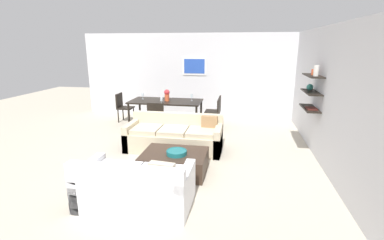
{
  "coord_description": "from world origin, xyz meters",
  "views": [
    {
      "loc": [
        1.4,
        -5.6,
        2.32
      ],
      "look_at": [
        0.36,
        0.2,
        0.75
      ],
      "focal_mm": 26.32,
      "sensor_mm": 36.0,
      "label": 1
    }
  ],
  "objects_px": {
    "loveseat_white": "(135,187)",
    "decorative_bowl": "(177,152)",
    "dining_chair_right_near": "(214,113)",
    "dining_chair_left_far": "(123,105)",
    "dining_table": "(166,103)",
    "wine_glass_foot": "(161,99)",
    "coffee_table": "(174,162)",
    "centerpiece_vase": "(167,95)",
    "dining_chair_foot": "(157,116)",
    "dining_chair_right_far": "(216,109)",
    "wine_glass_left_far": "(143,95)",
    "wine_glass_right_far": "(192,96)",
    "sofa_beige": "(175,137)"
  },
  "relations": [
    {
      "from": "loveseat_white",
      "to": "decorative_bowl",
      "type": "height_order",
      "value": "loveseat_white"
    },
    {
      "from": "loveseat_white",
      "to": "wine_glass_right_far",
      "type": "xyz_separation_m",
      "value": [
        0.05,
        4.42,
        0.59
      ]
    },
    {
      "from": "wine_glass_foot",
      "to": "centerpiece_vase",
      "type": "bearing_deg",
      "value": 83.5
    },
    {
      "from": "wine_glass_right_far",
      "to": "wine_glass_left_far",
      "type": "bearing_deg",
      "value": 180.0
    },
    {
      "from": "loveseat_white",
      "to": "wine_glass_left_far",
      "type": "height_order",
      "value": "wine_glass_left_far"
    },
    {
      "from": "dining_chair_foot",
      "to": "dining_chair_right_near",
      "type": "bearing_deg",
      "value": 25.31
    },
    {
      "from": "decorative_bowl",
      "to": "dining_chair_right_near",
      "type": "distance_m",
      "value": 2.94
    },
    {
      "from": "wine_glass_right_far",
      "to": "coffee_table",
      "type": "bearing_deg",
      "value": -85.62
    },
    {
      "from": "loveseat_white",
      "to": "dining_chair_left_far",
      "type": "height_order",
      "value": "dining_chair_left_far"
    },
    {
      "from": "loveseat_white",
      "to": "decorative_bowl",
      "type": "xyz_separation_m",
      "value": [
        0.36,
        1.15,
        0.13
      ]
    },
    {
      "from": "dining_table",
      "to": "dining_chair_left_far",
      "type": "relative_size",
      "value": 2.37
    },
    {
      "from": "coffee_table",
      "to": "centerpiece_vase",
      "type": "distance_m",
      "value": 3.27
    },
    {
      "from": "dining_chair_foot",
      "to": "wine_glass_foot",
      "type": "xyz_separation_m",
      "value": [
        -0.0,
        0.47,
        0.36
      ]
    },
    {
      "from": "dining_chair_right_near",
      "to": "dining_chair_foot",
      "type": "xyz_separation_m",
      "value": [
        -1.45,
        -0.69,
        0.0
      ]
    },
    {
      "from": "dining_chair_left_far",
      "to": "wine_glass_foot",
      "type": "bearing_deg",
      "value": -24.94
    },
    {
      "from": "loveseat_white",
      "to": "dining_chair_right_near",
      "type": "height_order",
      "value": "dining_chair_right_near"
    },
    {
      "from": "dining_chair_left_far",
      "to": "loveseat_white",
      "type": "bearing_deg",
      "value": -64.57
    },
    {
      "from": "coffee_table",
      "to": "dining_chair_left_far",
      "type": "height_order",
      "value": "dining_chair_left_far"
    },
    {
      "from": "dining_chair_left_far",
      "to": "wine_glass_left_far",
      "type": "height_order",
      "value": "wine_glass_left_far"
    },
    {
      "from": "decorative_bowl",
      "to": "wine_glass_left_far",
      "type": "relative_size",
      "value": 2.13
    },
    {
      "from": "wine_glass_foot",
      "to": "coffee_table",
      "type": "bearing_deg",
      "value": -69.26
    },
    {
      "from": "dining_chair_right_far",
      "to": "wine_glass_right_far",
      "type": "distance_m",
      "value": 0.8
    },
    {
      "from": "dining_chair_foot",
      "to": "loveseat_white",
      "type": "bearing_deg",
      "value": -78.3
    },
    {
      "from": "dining_chair_left_far",
      "to": "centerpiece_vase",
      "type": "xyz_separation_m",
      "value": [
        1.5,
        -0.26,
        0.43
      ]
    },
    {
      "from": "wine_glass_left_far",
      "to": "centerpiece_vase",
      "type": "xyz_separation_m",
      "value": [
        0.8,
        -0.16,
        0.05
      ]
    },
    {
      "from": "centerpiece_vase",
      "to": "dining_chair_foot",
      "type": "bearing_deg",
      "value": -93.05
    },
    {
      "from": "dining_chair_left_far",
      "to": "centerpiece_vase",
      "type": "distance_m",
      "value": 1.58
    },
    {
      "from": "sofa_beige",
      "to": "dining_chair_left_far",
      "type": "xyz_separation_m",
      "value": [
        -2.17,
        2.13,
        0.21
      ]
    },
    {
      "from": "sofa_beige",
      "to": "coffee_table",
      "type": "distance_m",
      "value": 1.2
    },
    {
      "from": "dining_chair_left_far",
      "to": "dining_table",
      "type": "bearing_deg",
      "value": -8.93
    },
    {
      "from": "wine_glass_left_far",
      "to": "wine_glass_foot",
      "type": "height_order",
      "value": "wine_glass_left_far"
    },
    {
      "from": "decorative_bowl",
      "to": "wine_glass_right_far",
      "type": "xyz_separation_m",
      "value": [
        -0.31,
        3.27,
        0.46
      ]
    },
    {
      "from": "centerpiece_vase",
      "to": "loveseat_white",
      "type": "bearing_deg",
      "value": -81.28
    },
    {
      "from": "dining_chair_foot",
      "to": "wine_glass_foot",
      "type": "relative_size",
      "value": 5.07
    },
    {
      "from": "decorative_bowl",
      "to": "wine_glass_foot",
      "type": "bearing_deg",
      "value": 111.37
    },
    {
      "from": "dining_table",
      "to": "wine_glass_foot",
      "type": "distance_m",
      "value": 0.48
    },
    {
      "from": "dining_table",
      "to": "dining_chair_right_near",
      "type": "relative_size",
      "value": 2.37
    },
    {
      "from": "dining_chair_foot",
      "to": "wine_glass_right_far",
      "type": "relative_size",
      "value": 4.64
    },
    {
      "from": "dining_table",
      "to": "sofa_beige",
      "type": "bearing_deg",
      "value": -69.19
    },
    {
      "from": "wine_glass_left_far",
      "to": "wine_glass_right_far",
      "type": "height_order",
      "value": "wine_glass_right_far"
    },
    {
      "from": "dining_chair_foot",
      "to": "dining_chair_right_far",
      "type": "bearing_deg",
      "value": 38.21
    },
    {
      "from": "dining_chair_foot",
      "to": "coffee_table",
      "type": "bearing_deg",
      "value": -65.27
    },
    {
      "from": "dining_chair_right_near",
      "to": "centerpiece_vase",
      "type": "distance_m",
      "value": 1.48
    },
    {
      "from": "sofa_beige",
      "to": "centerpiece_vase",
      "type": "distance_m",
      "value": 2.09
    },
    {
      "from": "dining_table",
      "to": "wine_glass_foot",
      "type": "relative_size",
      "value": 12.01
    },
    {
      "from": "dining_chair_right_near",
      "to": "wine_glass_foot",
      "type": "bearing_deg",
      "value": -171.43
    },
    {
      "from": "dining_chair_right_near",
      "to": "wine_glass_left_far",
      "type": "bearing_deg",
      "value": 170.88
    },
    {
      "from": "loveseat_white",
      "to": "dining_chair_foot",
      "type": "bearing_deg",
      "value": 101.7
    },
    {
      "from": "sofa_beige",
      "to": "wine_glass_right_far",
      "type": "height_order",
      "value": "wine_glass_right_far"
    },
    {
      "from": "dining_chair_right_far",
      "to": "wine_glass_left_far",
      "type": "relative_size",
      "value": 4.97
    }
  ]
}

